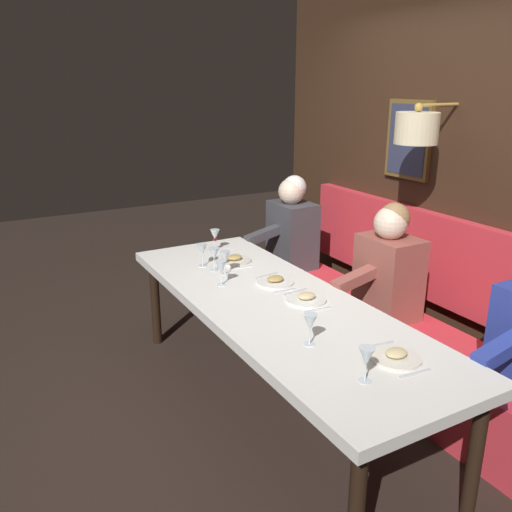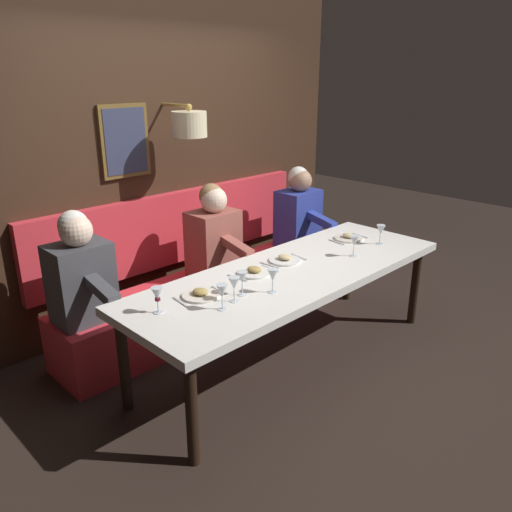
{
  "view_description": "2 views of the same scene",
  "coord_description": "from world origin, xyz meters",
  "px_view_note": "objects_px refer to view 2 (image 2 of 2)",
  "views": [
    {
      "loc": [
        -1.54,
        -2.52,
        1.99
      ],
      "look_at": [
        0.05,
        0.32,
        0.92
      ],
      "focal_mm": 37.54,
      "sensor_mm": 36.0,
      "label": 1
    },
    {
      "loc": [
        -2.24,
        2.6,
        2.1
      ],
      "look_at": [
        0.05,
        0.32,
        0.92
      ],
      "focal_mm": 35.64,
      "sensor_mm": 36.0,
      "label": 2
    }
  ],
  "objects_px": {
    "diner_near": "(214,234)",
    "wine_glass_6": "(354,242)",
    "wine_glass_4": "(234,284)",
    "diner_nearest": "(299,210)",
    "dining_table": "(292,278)",
    "wine_glass_2": "(222,292)",
    "wine_glass_0": "(273,276)",
    "wine_glass_3": "(381,230)",
    "wine_glass_5": "(157,295)",
    "diner_middle": "(80,271)",
    "wine_glass_1": "(242,278)"
  },
  "relations": [
    {
      "from": "diner_near",
      "to": "wine_glass_6",
      "type": "relative_size",
      "value": 4.82
    },
    {
      "from": "wine_glass_4",
      "to": "wine_glass_6",
      "type": "distance_m",
      "value": 1.22
    },
    {
      "from": "diner_near",
      "to": "diner_nearest",
      "type": "bearing_deg",
      "value": -90.0
    },
    {
      "from": "dining_table",
      "to": "wine_glass_2",
      "type": "bearing_deg",
      "value": 99.03
    },
    {
      "from": "wine_glass_0",
      "to": "wine_glass_2",
      "type": "bearing_deg",
      "value": 83.9
    },
    {
      "from": "wine_glass_3",
      "to": "wine_glass_5",
      "type": "bearing_deg",
      "value": 83.47
    },
    {
      "from": "wine_glass_0",
      "to": "wine_glass_3",
      "type": "height_order",
      "value": "same"
    },
    {
      "from": "diner_middle",
      "to": "wine_glass_1",
      "type": "height_order",
      "value": "diner_middle"
    },
    {
      "from": "diner_nearest",
      "to": "wine_glass_3",
      "type": "distance_m",
      "value": 1.01
    },
    {
      "from": "wine_glass_1",
      "to": "dining_table",
      "type": "bearing_deg",
      "value": -83.97
    },
    {
      "from": "diner_middle",
      "to": "wine_glass_5",
      "type": "relative_size",
      "value": 4.82
    },
    {
      "from": "wine_glass_1",
      "to": "wine_glass_2",
      "type": "relative_size",
      "value": 1.0
    },
    {
      "from": "dining_table",
      "to": "diner_nearest",
      "type": "relative_size",
      "value": 3.34
    },
    {
      "from": "wine_glass_1",
      "to": "wine_glass_4",
      "type": "xyz_separation_m",
      "value": [
        -0.03,
        0.1,
        0.0
      ]
    },
    {
      "from": "diner_nearest",
      "to": "wine_glass_2",
      "type": "height_order",
      "value": "diner_nearest"
    },
    {
      "from": "diner_nearest",
      "to": "diner_middle",
      "type": "bearing_deg",
      "value": 90.0
    },
    {
      "from": "dining_table",
      "to": "wine_glass_2",
      "type": "xyz_separation_m",
      "value": [
        -0.12,
        0.79,
        0.18
      ]
    },
    {
      "from": "diner_near",
      "to": "wine_glass_3",
      "type": "height_order",
      "value": "diner_near"
    },
    {
      "from": "diner_near",
      "to": "wine_glass_1",
      "type": "bearing_deg",
      "value": 149.11
    },
    {
      "from": "wine_glass_3",
      "to": "wine_glass_6",
      "type": "bearing_deg",
      "value": 92.27
    },
    {
      "from": "diner_nearest",
      "to": "wine_glass_6",
      "type": "bearing_deg",
      "value": 152.28
    },
    {
      "from": "wine_glass_6",
      "to": "diner_nearest",
      "type": "bearing_deg",
      "value": -27.72
    },
    {
      "from": "diner_nearest",
      "to": "wine_glass_6",
      "type": "xyz_separation_m",
      "value": [
        -1.02,
        0.54,
        0.04
      ]
    },
    {
      "from": "dining_table",
      "to": "wine_glass_6",
      "type": "distance_m",
      "value": 0.61
    },
    {
      "from": "wine_glass_3",
      "to": "wine_glass_6",
      "type": "height_order",
      "value": "same"
    },
    {
      "from": "wine_glass_2",
      "to": "wine_glass_4",
      "type": "height_order",
      "value": "same"
    },
    {
      "from": "wine_glass_3",
      "to": "wine_glass_4",
      "type": "height_order",
      "value": "same"
    },
    {
      "from": "wine_glass_1",
      "to": "diner_nearest",
      "type": "bearing_deg",
      "value": -60.38
    },
    {
      "from": "diner_middle",
      "to": "wine_glass_4",
      "type": "height_order",
      "value": "diner_middle"
    },
    {
      "from": "diner_near",
      "to": "diner_middle",
      "type": "xyz_separation_m",
      "value": [
        0.0,
        1.19,
        0.0
      ]
    },
    {
      "from": "dining_table",
      "to": "diner_nearest",
      "type": "distance_m",
      "value": 1.41
    },
    {
      "from": "wine_glass_5",
      "to": "wine_glass_6",
      "type": "height_order",
      "value": "same"
    },
    {
      "from": "diner_nearest",
      "to": "wine_glass_4",
      "type": "xyz_separation_m",
      "value": [
        -0.97,
        1.76,
        0.04
      ]
    },
    {
      "from": "dining_table",
      "to": "wine_glass_0",
      "type": "distance_m",
      "value": 0.46
    },
    {
      "from": "wine_glass_1",
      "to": "wine_glass_3",
      "type": "bearing_deg",
      "value": -92.38
    },
    {
      "from": "diner_middle",
      "to": "wine_glass_2",
      "type": "relative_size",
      "value": 4.82
    },
    {
      "from": "diner_near",
      "to": "wine_glass_0",
      "type": "height_order",
      "value": "diner_near"
    },
    {
      "from": "dining_table",
      "to": "diner_near",
      "type": "height_order",
      "value": "diner_near"
    },
    {
      "from": "wine_glass_0",
      "to": "wine_glass_4",
      "type": "height_order",
      "value": "same"
    },
    {
      "from": "diner_nearest",
      "to": "wine_glass_1",
      "type": "height_order",
      "value": "diner_nearest"
    },
    {
      "from": "diner_nearest",
      "to": "diner_middle",
      "type": "height_order",
      "value": "same"
    },
    {
      "from": "diner_middle",
      "to": "wine_glass_2",
      "type": "height_order",
      "value": "diner_middle"
    },
    {
      "from": "diner_middle",
      "to": "diner_nearest",
      "type": "bearing_deg",
      "value": -90.0
    },
    {
      "from": "wine_glass_4",
      "to": "wine_glass_5",
      "type": "distance_m",
      "value": 0.48
    },
    {
      "from": "wine_glass_3",
      "to": "wine_glass_6",
      "type": "distance_m",
      "value": 0.4
    },
    {
      "from": "dining_table",
      "to": "wine_glass_1",
      "type": "distance_m",
      "value": 0.59
    },
    {
      "from": "diner_nearest",
      "to": "wine_glass_0",
      "type": "relative_size",
      "value": 4.82
    },
    {
      "from": "diner_middle",
      "to": "wine_glass_0",
      "type": "xyz_separation_m",
      "value": [
        -1.05,
        -0.8,
        0.04
      ]
    },
    {
      "from": "dining_table",
      "to": "wine_glass_1",
      "type": "height_order",
      "value": "wine_glass_1"
    },
    {
      "from": "diner_middle",
      "to": "wine_glass_1",
      "type": "bearing_deg",
      "value": -146.16
    }
  ]
}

